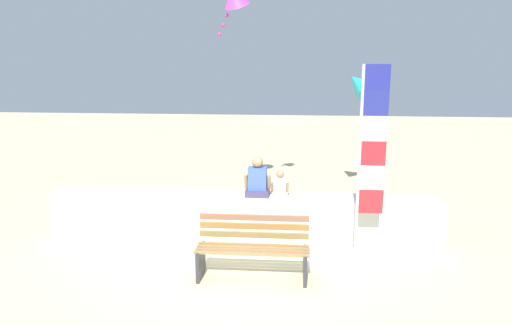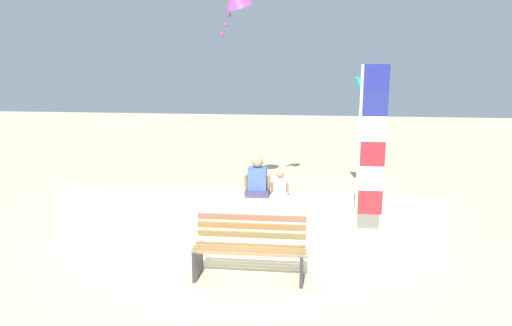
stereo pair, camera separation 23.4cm
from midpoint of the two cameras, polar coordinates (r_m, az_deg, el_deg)
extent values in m
plane|color=#C9BC8E|center=(7.93, -1.64, -11.23)|extent=(40.00, 40.00, 0.00)
cube|color=silver|center=(8.68, -0.73, -6.34)|extent=(7.00, 0.64, 0.77)
cube|color=olive|center=(6.90, -0.03, -10.88)|extent=(1.67, 0.08, 0.03)
cube|color=#92623C|center=(7.01, 0.07, -10.52)|extent=(1.67, 0.08, 0.03)
cube|color=olive|center=(7.11, 0.17, -10.17)|extent=(1.67, 0.08, 0.03)
cube|color=#8D5F37|center=(7.21, 0.26, -9.82)|extent=(1.67, 0.08, 0.03)
cube|color=olive|center=(7.27, 0.35, -8.63)|extent=(1.67, 0.06, 0.10)
cube|color=olive|center=(7.24, 0.37, -7.61)|extent=(1.67, 0.06, 0.10)
cube|color=#8C5C44|center=(7.22, 0.39, -6.58)|extent=(1.67, 0.06, 0.10)
cube|color=#2D2D33|center=(7.27, -6.08, -11.66)|extent=(0.05, 0.53, 0.45)
cube|color=#2D2D33|center=(7.12, 6.46, -12.21)|extent=(0.05, 0.53, 0.45)
cube|color=#383152|center=(8.52, 0.96, -3.57)|extent=(0.42, 0.35, 0.12)
cube|color=#3B55A1|center=(8.45, 0.97, -1.88)|extent=(0.33, 0.21, 0.41)
cylinder|color=#997351|center=(8.47, -0.41, -2.19)|extent=(0.07, 0.16, 0.29)
cylinder|color=#997351|center=(8.43, 2.33, -2.27)|extent=(0.07, 0.16, 0.29)
sphere|color=#997351|center=(8.38, 0.98, 0.13)|extent=(0.20, 0.20, 0.20)
cube|color=tan|center=(8.50, 3.68, -3.78)|extent=(0.28, 0.23, 0.08)
cube|color=white|center=(8.45, 3.69, -2.67)|extent=(0.22, 0.14, 0.27)
cylinder|color=#9E6F51|center=(8.45, 2.78, -2.87)|extent=(0.04, 0.11, 0.19)
cylinder|color=#9E6F51|center=(8.44, 4.59, -2.92)|extent=(0.04, 0.11, 0.19)
sphere|color=#9E6F51|center=(8.40, 3.71, -1.35)|extent=(0.13, 0.13, 0.13)
cylinder|color=#B7B7BC|center=(7.68, 13.05, -0.14)|extent=(0.05, 0.05, 3.10)
cube|color=red|center=(7.87, 14.40, -4.62)|extent=(0.38, 0.02, 0.40)
cube|color=white|center=(7.76, 14.55, -1.83)|extent=(0.38, 0.02, 0.40)
cube|color=red|center=(7.68, 14.71, 1.03)|extent=(0.38, 0.02, 0.40)
cube|color=white|center=(7.61, 14.88, 3.95)|extent=(0.38, 0.02, 0.40)
cube|color=navy|center=(7.57, 15.04, 6.92)|extent=(0.38, 0.02, 0.40)
cube|color=navy|center=(7.54, 15.22, 9.91)|extent=(0.38, 0.02, 0.40)
sphere|color=#C62D8C|center=(9.85, -2.08, 18.38)|extent=(0.08, 0.08, 0.08)
sphere|color=#C62D8C|center=(9.89, -2.54, 17.30)|extent=(0.08, 0.08, 0.08)
sphere|color=#C62D8C|center=(9.95, -2.98, 16.23)|extent=(0.08, 0.08, 0.08)
sphere|color=#C62D8C|center=(10.00, -3.42, 15.17)|extent=(0.08, 0.08, 0.08)
cone|color=teal|center=(10.75, 13.26, 9.31)|extent=(0.85, 0.80, 0.69)
sphere|color=#0FA893|center=(10.85, 13.44, 8.37)|extent=(0.08, 0.08, 0.08)
sphere|color=#0FA893|center=(10.95, 13.62, 7.45)|extent=(0.08, 0.08, 0.08)
sphere|color=#0FA893|center=(11.06, 13.80, 6.55)|extent=(0.08, 0.08, 0.08)
camera|label=1|loc=(0.12, -89.20, 0.18)|focal=33.27mm
camera|label=2|loc=(0.12, 90.80, -0.18)|focal=33.27mm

